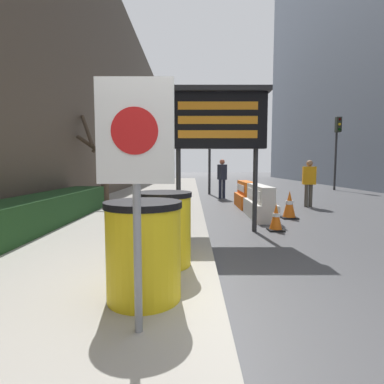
{
  "coord_description": "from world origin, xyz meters",
  "views": [
    {
      "loc": [
        -0.31,
        -2.47,
        1.42
      ],
      "look_at": [
        -0.32,
        5.51,
        0.71
      ],
      "focal_mm": 28.0,
      "sensor_mm": 36.0,
      "label": 1
    }
  ],
  "objects_px": {
    "traffic_light_far_side": "(338,138)",
    "message_board": "(218,121)",
    "pedestrian_passerby": "(310,179)",
    "barrel_drum_middle": "(164,228)",
    "traffic_light_near_curb": "(210,136)",
    "warning_sign": "(136,156)",
    "jersey_barrier_orange_far": "(247,196)",
    "pedestrian_worker": "(223,175)",
    "traffic_cone_near": "(277,217)",
    "traffic_cone_mid": "(290,205)",
    "barrel_drum_foreground": "(144,250)",
    "jersey_barrier_white": "(260,203)"
  },
  "relations": [
    {
      "from": "pedestrian_worker",
      "to": "pedestrian_passerby",
      "type": "height_order",
      "value": "pedestrian_worker"
    },
    {
      "from": "barrel_drum_foreground",
      "to": "barrel_drum_middle",
      "type": "height_order",
      "value": "same"
    },
    {
      "from": "traffic_cone_mid",
      "to": "traffic_light_far_side",
      "type": "bearing_deg",
      "value": 58.58
    },
    {
      "from": "warning_sign",
      "to": "traffic_light_far_side",
      "type": "distance_m",
      "value": 17.49
    },
    {
      "from": "jersey_barrier_orange_far",
      "to": "traffic_cone_mid",
      "type": "height_order",
      "value": "jersey_barrier_orange_far"
    },
    {
      "from": "barrel_drum_middle",
      "to": "warning_sign",
      "type": "xyz_separation_m",
      "value": [
        -0.04,
        -1.58,
        0.87
      ]
    },
    {
      "from": "jersey_barrier_white",
      "to": "traffic_light_near_curb",
      "type": "distance_m",
      "value": 7.11
    },
    {
      "from": "pedestrian_passerby",
      "to": "message_board",
      "type": "bearing_deg",
      "value": 59.09
    },
    {
      "from": "traffic_cone_near",
      "to": "traffic_light_far_side",
      "type": "xyz_separation_m",
      "value": [
        6.47,
        10.83,
        2.71
      ]
    },
    {
      "from": "jersey_barrier_orange_far",
      "to": "traffic_light_far_side",
      "type": "xyz_separation_m",
      "value": [
        6.46,
        7.11,
        2.61
      ]
    },
    {
      "from": "jersey_barrier_white",
      "to": "jersey_barrier_orange_far",
      "type": "distance_m",
      "value": 2.07
    },
    {
      "from": "traffic_light_far_side",
      "to": "message_board",
      "type": "bearing_deg",
      "value": -125.46
    },
    {
      "from": "barrel_drum_middle",
      "to": "warning_sign",
      "type": "relative_size",
      "value": 0.49
    },
    {
      "from": "barrel_drum_foreground",
      "to": "traffic_cone_near",
      "type": "bearing_deg",
      "value": 57.99
    },
    {
      "from": "traffic_light_near_curb",
      "to": "barrel_drum_foreground",
      "type": "bearing_deg",
      "value": -96.33
    },
    {
      "from": "barrel_drum_middle",
      "to": "traffic_cone_near",
      "type": "distance_m",
      "value": 3.48
    },
    {
      "from": "message_board",
      "to": "barrel_drum_foreground",
      "type": "bearing_deg",
      "value": -105.4
    },
    {
      "from": "warning_sign",
      "to": "traffic_cone_mid",
      "type": "height_order",
      "value": "warning_sign"
    },
    {
      "from": "message_board",
      "to": "pedestrian_passerby",
      "type": "xyz_separation_m",
      "value": [
        3.48,
        3.86,
        -1.4
      ]
    },
    {
      "from": "message_board",
      "to": "traffic_light_far_side",
      "type": "height_order",
      "value": "traffic_light_far_side"
    },
    {
      "from": "jersey_barrier_orange_far",
      "to": "pedestrian_worker",
      "type": "relative_size",
      "value": 0.97
    },
    {
      "from": "pedestrian_passerby",
      "to": "warning_sign",
      "type": "bearing_deg",
      "value": 72.32
    },
    {
      "from": "traffic_light_far_side",
      "to": "jersey_barrier_orange_far",
      "type": "bearing_deg",
      "value": -132.23
    },
    {
      "from": "traffic_cone_mid",
      "to": "pedestrian_passerby",
      "type": "distance_m",
      "value": 2.7
    },
    {
      "from": "jersey_barrier_orange_far",
      "to": "traffic_cone_mid",
      "type": "xyz_separation_m",
      "value": [
        0.78,
        -2.18,
        -0.02
      ]
    },
    {
      "from": "message_board",
      "to": "pedestrian_passerby",
      "type": "height_order",
      "value": "message_board"
    },
    {
      "from": "message_board",
      "to": "pedestrian_passerby",
      "type": "distance_m",
      "value": 5.38
    },
    {
      "from": "jersey_barrier_orange_far",
      "to": "pedestrian_passerby",
      "type": "relative_size",
      "value": 1.02
    },
    {
      "from": "warning_sign",
      "to": "traffic_light_far_side",
      "type": "xyz_separation_m",
      "value": [
        8.71,
        15.09,
        1.52
      ]
    },
    {
      "from": "jersey_barrier_white",
      "to": "traffic_cone_near",
      "type": "bearing_deg",
      "value": -90.41
    },
    {
      "from": "barrel_drum_middle",
      "to": "traffic_light_near_curb",
      "type": "xyz_separation_m",
      "value": [
        1.23,
        10.93,
        2.23
      ]
    },
    {
      "from": "pedestrian_passerby",
      "to": "traffic_cone_near",
      "type": "bearing_deg",
      "value": 71.21
    },
    {
      "from": "jersey_barrier_white",
      "to": "jersey_barrier_orange_far",
      "type": "height_order",
      "value": "jersey_barrier_white"
    },
    {
      "from": "message_board",
      "to": "jersey_barrier_orange_far",
      "type": "relative_size",
      "value": 1.85
    },
    {
      "from": "traffic_cone_mid",
      "to": "traffic_cone_near",
      "type": "bearing_deg",
      "value": -117.17
    },
    {
      "from": "traffic_cone_near",
      "to": "pedestrian_worker",
      "type": "bearing_deg",
      "value": 94.78
    },
    {
      "from": "traffic_light_far_side",
      "to": "traffic_cone_mid",
      "type": "bearing_deg",
      "value": -121.42
    },
    {
      "from": "traffic_cone_near",
      "to": "pedestrian_passerby",
      "type": "distance_m",
      "value": 4.42
    },
    {
      "from": "jersey_barrier_white",
      "to": "pedestrian_passerby",
      "type": "bearing_deg",
      "value": 44.6
    },
    {
      "from": "jersey_barrier_orange_far",
      "to": "traffic_cone_near",
      "type": "xyz_separation_m",
      "value": [
        -0.01,
        -3.72,
        -0.1
      ]
    },
    {
      "from": "traffic_cone_mid",
      "to": "pedestrian_worker",
      "type": "xyz_separation_m",
      "value": [
        -1.33,
        4.88,
        0.63
      ]
    },
    {
      "from": "barrel_drum_foreground",
      "to": "message_board",
      "type": "height_order",
      "value": "message_board"
    },
    {
      "from": "jersey_barrier_orange_far",
      "to": "barrel_drum_middle",
      "type": "bearing_deg",
      "value": -109.05
    },
    {
      "from": "pedestrian_worker",
      "to": "barrel_drum_foreground",
      "type": "bearing_deg",
      "value": 152.2
    },
    {
      "from": "warning_sign",
      "to": "pedestrian_passerby",
      "type": "xyz_separation_m",
      "value": [
        4.42,
        8.04,
        -0.54
      ]
    },
    {
      "from": "traffic_light_near_curb",
      "to": "jersey_barrier_orange_far",
      "type": "bearing_deg",
      "value": -77.79
    },
    {
      "from": "warning_sign",
      "to": "traffic_light_near_curb",
      "type": "distance_m",
      "value": 12.65
    },
    {
      "from": "message_board",
      "to": "pedestrian_worker",
      "type": "height_order",
      "value": "message_board"
    },
    {
      "from": "traffic_light_near_curb",
      "to": "pedestrian_worker",
      "type": "height_order",
      "value": "traffic_light_near_curb"
    },
    {
      "from": "message_board",
      "to": "traffic_light_near_curb",
      "type": "xyz_separation_m",
      "value": [
        0.33,
        8.33,
        0.5
      ]
    }
  ]
}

